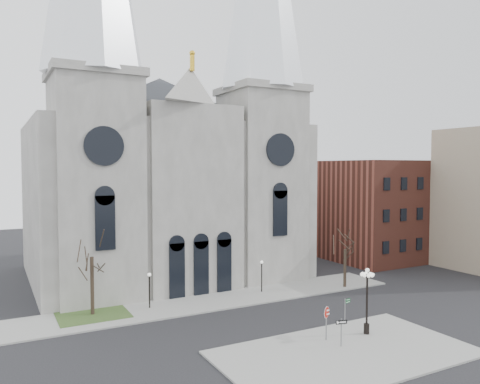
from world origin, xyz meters
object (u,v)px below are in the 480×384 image
globe_lamp (367,293)px  street_name_sign (346,309)px  stop_sign (326,316)px  one_way_sign (341,327)px

globe_lamp → street_name_sign: size_ratio=2.39×
stop_sign → globe_lamp: globe_lamp is taller
street_name_sign → one_way_sign: bearing=-146.6°
stop_sign → street_name_sign: bearing=23.2°
globe_lamp → one_way_sign: 4.03m
globe_lamp → one_way_sign: globe_lamp is taller
stop_sign → street_name_sign: (3.64, 2.05, -0.55)m
stop_sign → globe_lamp: 3.89m
one_way_sign → street_name_sign: (3.46, 3.54, -0.10)m
one_way_sign → stop_sign: bearing=109.0°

